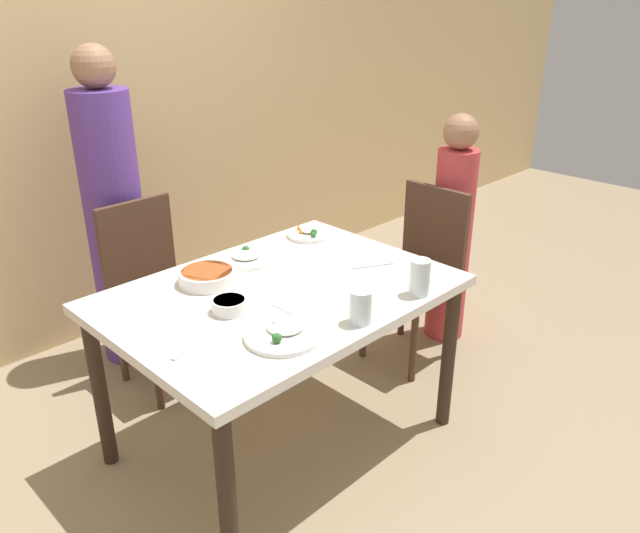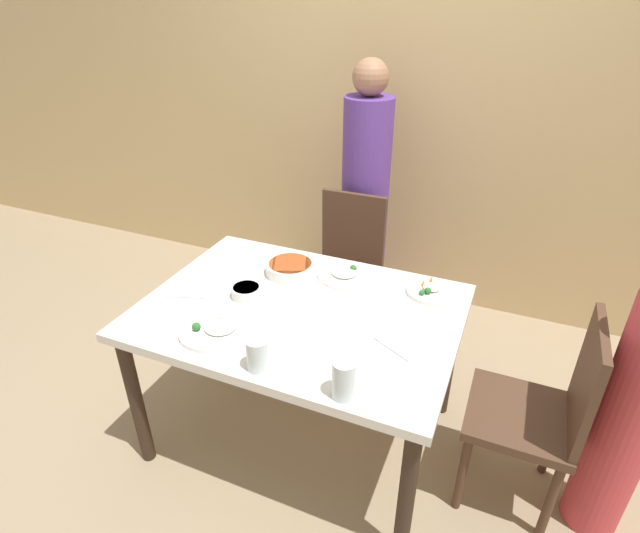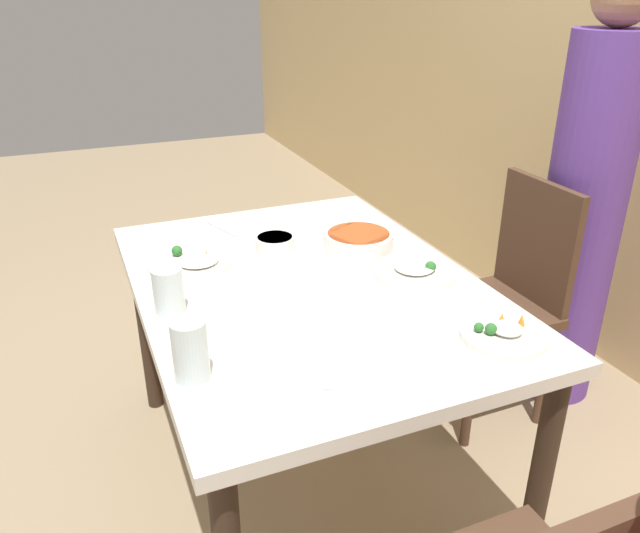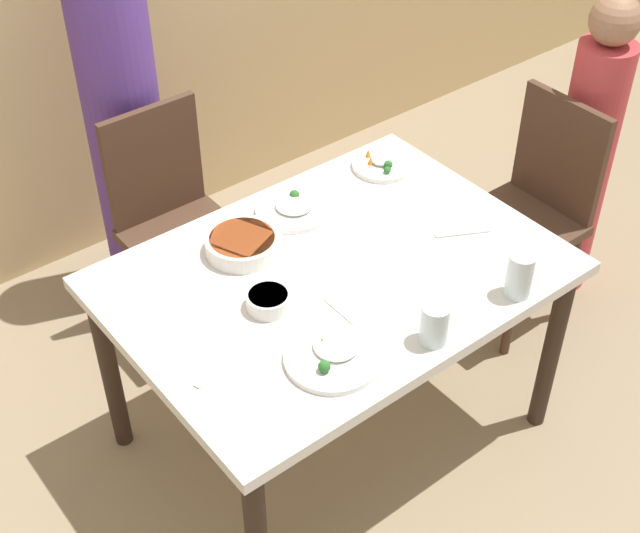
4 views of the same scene
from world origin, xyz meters
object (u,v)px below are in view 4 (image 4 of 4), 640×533
Objects in this scene: chair_adult_spot at (175,219)px; glass_water_tall at (435,324)px; person_child at (584,157)px; person_adult at (124,124)px; plate_rice_adult at (333,356)px; chair_child_spot at (531,207)px; bowl_curry at (242,244)px.

chair_adult_spot is 7.28× the size of glass_water_tall.
person_child reaches higher than chair_adult_spot.
person_adult reaches higher than plate_rice_adult.
person_adult reaches higher than chair_child_spot.
chair_child_spot is 7.28× the size of glass_water_tall.
bowl_curry is at bearing 172.28° from person_child.
chair_adult_spot and chair_child_spot have the same top height.
chair_child_spot is 1.21m from bowl_curry.
chair_adult_spot reaches higher than plate_rice_adult.
person_adult is (0.00, 0.31, 0.26)m from chair_adult_spot.
bowl_curry is at bearing -99.53° from chair_child_spot.
person_adult reaches higher than glass_water_tall.
glass_water_tall is (0.26, -0.11, 0.05)m from plate_rice_adult.
chair_child_spot reaches higher than plate_rice_adult.
person_child is at bearing 12.57° from plate_rice_adult.
chair_child_spot is 1.55m from person_adult.
person_child is 4.77× the size of plate_rice_adult.
bowl_curry is 0.68m from glass_water_tall.
person_child reaches higher than bowl_curry.
chair_child_spot is at bearing 24.89° from glass_water_tall.
person_adult is at bearing 90.00° from chair_adult_spot.
person_child reaches higher than plate_rice_adult.
bowl_curry is at bearing -97.27° from chair_adult_spot.
chair_child_spot reaches higher than glass_water_tall.
plate_rice_adult is at bearing -74.73° from chair_child_spot.
glass_water_tall is at bearing -84.55° from chair_adult_spot.
chair_adult_spot is at bearing -125.01° from chair_child_spot.
chair_child_spot is at bearing -35.01° from chair_adult_spot.
person_adult reaches higher than person_child.
glass_water_tall is (-1.25, -0.45, 0.20)m from person_child.
person_adult is at bearing -134.62° from chair_child_spot.
plate_rice_adult is at bearing -167.43° from person_child.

